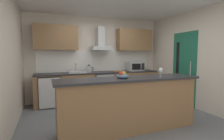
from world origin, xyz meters
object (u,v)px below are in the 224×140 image
at_px(refrigerator, 50,91).
at_px(sink, 77,72).
at_px(wine_glass, 161,70).
at_px(kettle, 89,69).
at_px(fruit_bowl, 123,76).
at_px(microwave, 135,66).
at_px(range_hood, 101,43).
at_px(chopping_board, 117,71).
at_px(oven, 102,86).

relative_size(refrigerator, sink, 1.70).
bearing_deg(wine_glass, kettle, 110.99).
bearing_deg(fruit_bowl, microwave, 56.44).
xyz_separation_m(refrigerator, sink, (0.75, 0.01, 0.50)).
distance_m(refrigerator, kettle, 1.25).
relative_size(range_hood, chopping_board, 2.12).
distance_m(oven, wine_glass, 2.42).
bearing_deg(refrigerator, chopping_board, -0.60).
distance_m(kettle, fruit_bowl, 2.18).
height_order(microwave, fruit_bowl, microwave).
height_order(microwave, range_hood, range_hood).
distance_m(oven, fruit_bowl, 2.31).
distance_m(range_hood, wine_glass, 2.54).
height_order(kettle, range_hood, range_hood).
relative_size(range_hood, fruit_bowl, 3.27).
bearing_deg(kettle, sink, 172.75).
distance_m(sink, chopping_board, 1.25).
relative_size(microwave, sink, 1.00).
bearing_deg(microwave, wine_glass, -106.81).
bearing_deg(refrigerator, microwave, -0.54).
height_order(refrigerator, microwave, microwave).
relative_size(wine_glass, chopping_board, 0.52).
relative_size(kettle, range_hood, 0.40).
xyz_separation_m(sink, range_hood, (0.78, 0.12, 0.86)).
height_order(range_hood, wine_glass, range_hood).
xyz_separation_m(refrigerator, wine_glass, (1.97, -2.28, 0.70)).
xyz_separation_m(oven, wine_glass, (0.43, -2.28, 0.66)).
xyz_separation_m(refrigerator, microwave, (2.65, -0.03, 0.62)).
bearing_deg(microwave, kettle, -179.78).
relative_size(sink, chopping_board, 1.47).
bearing_deg(sink, microwave, -1.18).
relative_size(range_hood, wine_glass, 4.05).
height_order(sink, fruit_bowl, sink).
distance_m(kettle, wine_glass, 2.41).
height_order(oven, microwave, microwave).
height_order(sink, wine_glass, wine_glass).
bearing_deg(kettle, microwave, 0.22).
bearing_deg(wine_glass, microwave, 73.19).
height_order(fruit_bowl, chopping_board, fruit_bowl).
xyz_separation_m(sink, fruit_bowl, (0.45, -2.22, 0.12)).
bearing_deg(fruit_bowl, kettle, 92.57).
distance_m(oven, refrigerator, 1.53).
distance_m(refrigerator, chopping_board, 2.06).
distance_m(refrigerator, fruit_bowl, 2.59).
relative_size(sink, range_hood, 0.69).
bearing_deg(range_hood, kettle, -159.13).
xyz_separation_m(sink, wine_glass, (1.21, -2.29, 0.19)).
distance_m(microwave, range_hood, 1.35).
height_order(microwave, kettle, microwave).
height_order(refrigerator, wine_glass, wine_glass).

